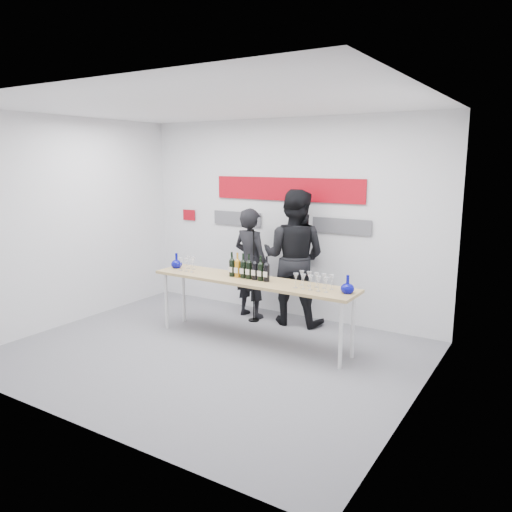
# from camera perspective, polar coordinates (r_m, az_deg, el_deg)

# --- Properties ---
(ground) EXTENTS (5.00, 5.00, 0.00)m
(ground) POSITION_cam_1_polar(r_m,az_deg,el_deg) (6.38, -5.31, -11.07)
(ground) COLOR slate
(ground) RESTS_ON ground
(back_wall) EXTENTS (5.00, 0.04, 3.00)m
(back_wall) POSITION_cam_1_polar(r_m,az_deg,el_deg) (7.65, 3.57, 4.28)
(back_wall) COLOR silver
(back_wall) RESTS_ON ground
(signage) EXTENTS (3.38, 0.02, 0.79)m
(signage) POSITION_cam_1_polar(r_m,az_deg,el_deg) (7.63, 3.12, 6.57)
(signage) COLOR #A40713
(signage) RESTS_ON back_wall
(tasting_table) EXTENTS (2.85, 0.58, 0.86)m
(tasting_table) POSITION_cam_1_polar(r_m,az_deg,el_deg) (6.51, -0.46, -3.25)
(tasting_table) COLOR tan
(tasting_table) RESTS_ON ground
(wine_bottles) EXTENTS (0.62, 0.08, 0.33)m
(wine_bottles) POSITION_cam_1_polar(r_m,az_deg,el_deg) (6.49, -0.82, -1.21)
(wine_bottles) COLOR black
(wine_bottles) RESTS_ON tasting_table
(decanter_left) EXTENTS (0.16, 0.16, 0.21)m
(decanter_left) POSITION_cam_1_polar(r_m,az_deg,el_deg) (7.26, -9.07, -0.50)
(decanter_left) COLOR #070886
(decanter_left) RESTS_ON tasting_table
(decanter_right) EXTENTS (0.16, 0.16, 0.21)m
(decanter_right) POSITION_cam_1_polar(r_m,az_deg,el_deg) (5.91, 10.43, -3.18)
(decanter_right) COLOR #070886
(decanter_right) RESTS_ON tasting_table
(glasses_left) EXTENTS (0.26, 0.22, 0.18)m
(glasses_left) POSITION_cam_1_polar(r_m,az_deg,el_deg) (7.07, -7.77, -0.90)
(glasses_left) COLOR silver
(glasses_left) RESTS_ON tasting_table
(glasses_right) EXTENTS (0.46, 0.23, 0.18)m
(glasses_right) POSITION_cam_1_polar(r_m,az_deg,el_deg) (6.05, 6.61, -2.88)
(glasses_right) COLOR silver
(glasses_right) RESTS_ON tasting_table
(presenter_left) EXTENTS (0.67, 0.50, 1.68)m
(presenter_left) POSITION_cam_1_polar(r_m,az_deg,el_deg) (7.58, -0.60, -0.84)
(presenter_left) COLOR black
(presenter_left) RESTS_ON ground
(presenter_right) EXTENTS (1.06, 0.88, 1.98)m
(presenter_right) POSITION_cam_1_polar(r_m,az_deg,el_deg) (7.28, 4.35, -0.16)
(presenter_right) COLOR black
(presenter_right) RESTS_ON ground
(mic_stand) EXTENTS (0.16, 0.16, 1.40)m
(mic_stand) POSITION_cam_1_polar(r_m,az_deg,el_deg) (7.46, -0.27, -4.28)
(mic_stand) COLOR black
(mic_stand) RESTS_ON ground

